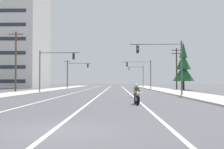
{
  "coord_description": "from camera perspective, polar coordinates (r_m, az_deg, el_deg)",
  "views": [
    {
      "loc": [
        1.98,
        -8.8,
        1.59
      ],
      "look_at": [
        1.38,
        28.08,
        2.59
      ],
      "focal_mm": 43.54,
      "sensor_mm": 36.0,
      "label": 1
    }
  ],
  "objects": [
    {
      "name": "motorcycle_with_rider",
      "position": [
        19.5,
        5.23,
        -4.49
      ],
      "size": [
        0.7,
        2.19,
        1.46
      ],
      "color": "black",
      "rests_on": "ground"
    },
    {
      "name": "traffic_signal_near_right",
      "position": [
        31.14,
        11.29,
        3.21
      ],
      "size": [
        5.86,
        0.38,
        6.2
      ],
      "color": "#56565B",
      "rests_on": "ground"
    },
    {
      "name": "utility_pole_left_near",
      "position": [
        45.0,
        -19.56,
        2.81
      ],
      "size": [
        2.25,
        0.26,
        9.45
      ],
      "color": "brown",
      "rests_on": "ground"
    },
    {
      "name": "lane_stripe_left",
      "position": [
        54.16,
        -5.52,
        -3.22
      ],
      "size": [
        0.16,
        100.0,
        0.01
      ],
      "primitive_type": "cube",
      "color": "beige",
      "rests_on": "ground"
    },
    {
      "name": "traffic_signal_far_right",
      "position": [
        77.5,
        5.55,
        0.3
      ],
      "size": [
        4.81,
        0.4,
        6.2
      ],
      "color": "#56565B",
      "rests_on": "ground"
    },
    {
      "name": "lane_stripe_right",
      "position": [
        53.85,
        2.89,
        -3.24
      ],
      "size": [
        0.16,
        100.0,
        0.01
      ],
      "primitive_type": "cube",
      "color": "beige",
      "rests_on": "ground"
    },
    {
      "name": "utility_pole_right_far",
      "position": [
        54.6,
        13.4,
        1.46
      ],
      "size": [
        2.01,
        0.26,
        8.19
      ],
      "color": "#4C3828",
      "rests_on": "ground"
    },
    {
      "name": "traffic_signal_mid_right",
      "position": [
        57.81,
        6.4,
        1.01
      ],
      "size": [
        6.02,
        0.52,
        6.2
      ],
      "color": "#56565B",
      "rests_on": "ground"
    },
    {
      "name": "sidewalk_kerb_right",
      "position": [
        49.63,
        11.31,
        -3.28
      ],
      "size": [
        4.4,
        110.0,
        0.14
      ],
      "primitive_type": "cube",
      "color": "#ADA89E",
      "rests_on": "ground"
    },
    {
      "name": "sidewalk_kerb_left",
      "position": [
        50.49,
        -13.86,
        -3.23
      ],
      "size": [
        4.4,
        110.0,
        0.14
      ],
      "primitive_type": "cube",
      "color": "#ADA89E",
      "rests_on": "ground"
    },
    {
      "name": "ground_plane",
      "position": [
        9.16,
        -11.82,
        -11.5
      ],
      "size": [
        400.0,
        400.0,
        0.0
      ],
      "primitive_type": "plane",
      "color": "#47474C"
    },
    {
      "name": "traffic_signal_mid_left",
      "position": [
        62.74,
        -7.86,
        0.79
      ],
      "size": [
        5.62,
        0.49,
        6.2
      ],
      "color": "#56565B",
      "rests_on": "ground"
    },
    {
      "name": "apartment_building_far_left_block",
      "position": [
        82.88,
        -21.39,
        8.55
      ],
      "size": [
        21.13,
        18.64,
        31.94
      ],
      "color": "silver",
      "rests_on": "ground"
    },
    {
      "name": "traffic_signal_near_left",
      "position": [
        40.69,
        -12.57,
        2.11
      ],
      "size": [
        5.99,
        0.49,
        6.2
      ],
      "color": "#56565B",
      "rests_on": "ground"
    },
    {
      "name": "lane_stripe_center",
      "position": [
        53.86,
        -1.26,
        -3.24
      ],
      "size": [
        0.16,
        100.0,
        0.01
      ],
      "primitive_type": "cube",
      "color": "beige",
      "rests_on": "ground"
    },
    {
      "name": "utility_pole_left_far",
      "position": [
        87.79,
        -9.39,
        0.32
      ],
      "size": [
        1.99,
        0.26,
        8.47
      ],
      "color": "brown",
      "rests_on": "ground"
    },
    {
      "name": "conifer_tree_right_verge_far",
      "position": [
        54.81,
        14.76,
        1.34
      ],
      "size": [
        4.27,
        4.27,
        9.4
      ],
      "color": "#423023",
      "rests_on": "ground"
    }
  ]
}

